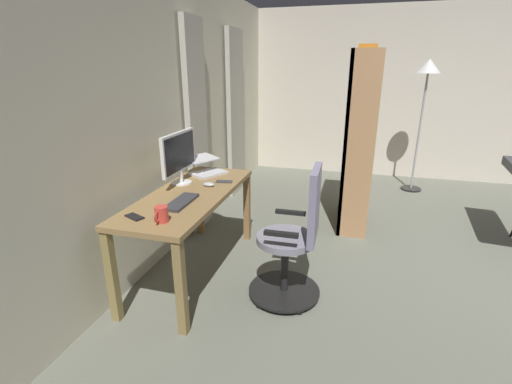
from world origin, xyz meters
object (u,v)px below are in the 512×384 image
Objects in this scene: cell_phone_face_up at (135,217)px; office_chair at (295,242)px; desk at (191,204)px; computer_monitor at (179,154)px; mug_coffee at (161,214)px; floor_lamp at (426,83)px; cell_phone_by_monitor at (224,182)px; computer_keyboard at (181,202)px; bookshelf at (354,142)px; computer_mouse at (209,184)px; laptop at (206,168)px.

office_chair is at bearing 137.39° from cell_phone_face_up.
computer_monitor is at bearing -138.51° from desk.
floor_lamp is (-3.50, 2.04, 0.70)m from mug_coffee.
cell_phone_by_monitor and cell_phone_face_up have the same top height.
computer_keyboard is at bearing -33.19° from floor_lamp.
desk is 1.98m from bookshelf.
cell_phone_by_monitor is 3.31m from floor_lamp.
floor_lamp is at bearing 146.81° from computer_keyboard.
mug_coffee is at bearing 118.33° from office_chair.
bookshelf reaches higher than computer_mouse.
office_chair is at bearing 47.89° from cell_phone_by_monitor.
laptop is 1.16m from mug_coffee.
computer_keyboard is 3.85m from floor_lamp.
office_chair is 0.99m from mug_coffee.
office_chair is at bearing 119.53° from mug_coffee.
laptop is 1.66m from bookshelf.
cell_phone_by_monitor is (-0.13, 0.36, -0.26)m from computer_monitor.
computer_monitor is at bearing -40.32° from floor_lamp.
computer_monitor is at bearing -152.81° from cell_phone_face_up.
cell_phone_face_up is at bearing -94.08° from mug_coffee.
cell_phone_face_up is at bearing 3.19° from computer_monitor.
desk is at bearing -172.42° from mug_coffee.
computer_monitor is 3.90× the size of cell_phone_face_up.
computer_keyboard is at bearing 38.41° from laptop.
cell_phone_by_monitor is 0.94m from mug_coffee.
computer_monitor is 5.61× the size of computer_mouse.
computer_monitor is 0.86m from mug_coffee.
computer_keyboard is 2.13m from bookshelf.
laptop is at bearing -43.15° from floor_lamp.
bookshelf is at bearing 132.03° from computer_monitor.
computer_mouse reaches higher than cell_phone_face_up.
office_chair is 7.71× the size of mug_coffee.
office_chair is 1.88× the size of computer_monitor.
computer_monitor reaches higher than mug_coffee.
desk is 0.24m from computer_mouse.
cell_phone_face_up reaches higher than desk.
computer_monitor is 0.82m from cell_phone_face_up.
bookshelf is (-1.30, 1.44, -0.07)m from computer_monitor.
office_chair reaches higher than desk.
computer_monitor is at bearing 71.70° from office_chair.
computer_monitor is 4.11× the size of mug_coffee.
bookshelf reaches higher than floor_lamp.
bookshelf reaches higher than laptop.
mug_coffee is at bearing -30.16° from floor_lamp.
desk is 0.58m from laptop.
computer_keyboard is at bearing -21.51° from cell_phone_by_monitor.
mug_coffee is at bearing 18.15° from computer_monitor.
office_chair is 0.58× the size of floor_lamp.
computer_monitor reaches higher than office_chair.
office_chair reaches higher than cell_phone_face_up.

